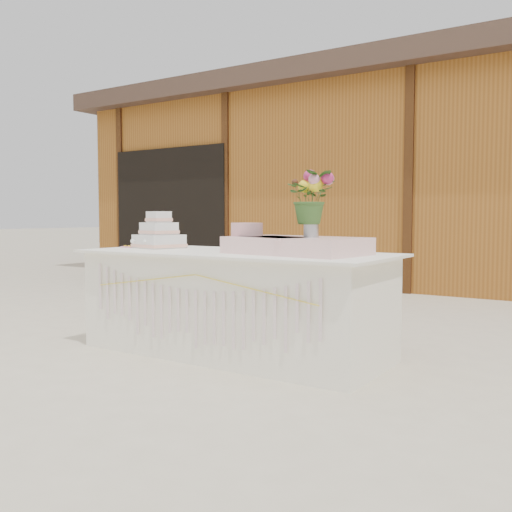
{
  "coord_description": "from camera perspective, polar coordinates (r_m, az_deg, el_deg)",
  "views": [
    {
      "loc": [
        2.46,
        -3.46,
        1.03
      ],
      "look_at": [
        0.0,
        0.3,
        0.72
      ],
      "focal_mm": 40.0,
      "sensor_mm": 36.0,
      "label": 1
    }
  ],
  "objects": [
    {
      "name": "wedding_cake",
      "position": [
        4.79,
        -9.67,
        2.02
      ],
      "size": [
        0.4,
        0.4,
        0.3
      ],
      "rotation": [
        0.0,
        0.0,
        -0.22
      ],
      "color": "silver",
      "rests_on": "cake_table"
    },
    {
      "name": "cake_table",
      "position": [
        4.29,
        -2.24,
        -4.68
      ],
      "size": [
        2.4,
        1.0,
        0.77
      ],
      "color": "white",
      "rests_on": "ground"
    },
    {
      "name": "satin_runner",
      "position": [
        3.98,
        4.01,
        1.05
      ],
      "size": [
        1.01,
        0.67,
        0.12
      ],
      "primitive_type": "cube",
      "rotation": [
        0.0,
        0.0,
        -0.13
      ],
      "color": "beige",
      "rests_on": "cake_table"
    },
    {
      "name": "ground",
      "position": [
        4.37,
        -2.19,
        -9.69
      ],
      "size": [
        80.0,
        80.0,
        0.0
      ],
      "primitive_type": "plane",
      "color": "beige",
      "rests_on": "ground"
    },
    {
      "name": "pink_cake_stand",
      "position": [
        4.21,
        -0.91,
        2.04
      ],
      "size": [
        0.3,
        0.3,
        0.22
      ],
      "color": "white",
      "rests_on": "cake_table"
    },
    {
      "name": "bouquet",
      "position": [
        3.91,
        5.56,
        6.54
      ],
      "size": [
        0.42,
        0.4,
        0.36
      ],
      "primitive_type": "imported",
      "rotation": [
        0.0,
        0.0,
        0.46
      ],
      "color": "#335923",
      "rests_on": "flower_vase"
    },
    {
      "name": "loose_flowers",
      "position": [
        4.96,
        -11.89,
        0.98
      ],
      "size": [
        0.22,
        0.41,
        0.02
      ],
      "primitive_type": null,
      "rotation": [
        0.0,
        0.0,
        0.17
      ],
      "color": "pink",
      "rests_on": "cake_table"
    },
    {
      "name": "flower_vase",
      "position": [
        3.9,
        5.53,
        2.88
      ],
      "size": [
        0.1,
        0.1,
        0.14
      ],
      "primitive_type": "cylinder",
      "color": "#BABABF",
      "rests_on": "satin_runner"
    },
    {
      "name": "barn",
      "position": [
        9.79,
        18.67,
        7.55
      ],
      "size": [
        12.6,
        4.6,
        3.3
      ],
      "color": "#8F571E",
      "rests_on": "ground"
    }
  ]
}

